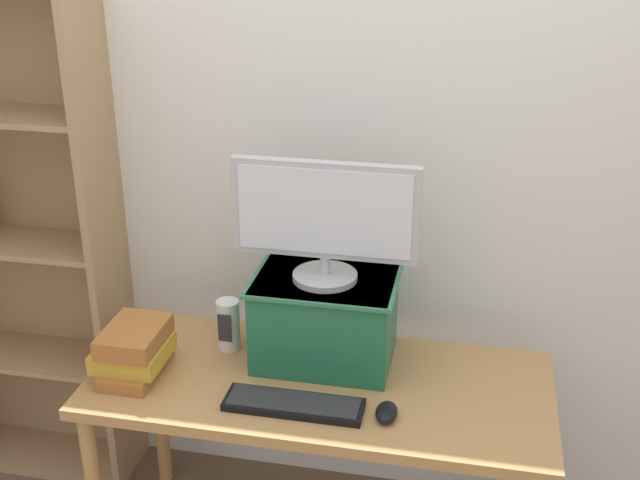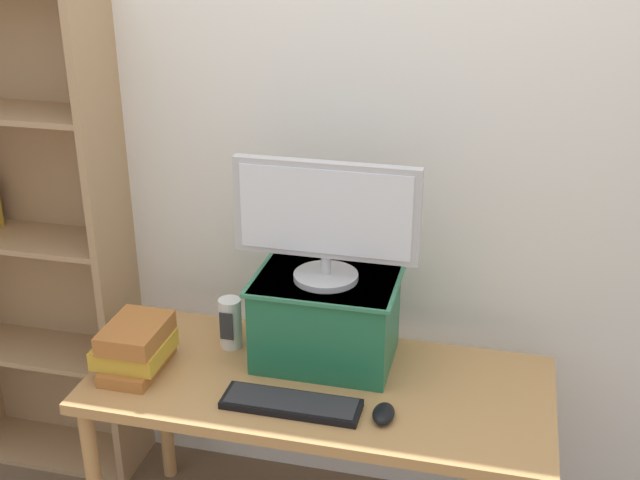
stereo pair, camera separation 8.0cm
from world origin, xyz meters
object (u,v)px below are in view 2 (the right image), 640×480
computer_monitor (326,218)px  book_stack (136,347)px  desk (319,401)px  riser_box (326,318)px  bookshelf_unit (26,234)px  computer_mouse (384,414)px  keyboard (291,404)px  desk_speaker (230,323)px

computer_monitor → book_stack: bearing=-160.6°
desk → computer_monitor: size_ratio=2.50×
riser_box → desk: bearing=-86.0°
bookshelf_unit → computer_mouse: (1.42, -0.47, -0.23)m
book_stack → desk: bearing=7.2°
desk → computer_monitor: 0.59m
desk → riser_box: riser_box is taller
computer_mouse → riser_box: bearing=130.4°
keyboard → computer_mouse: size_ratio=3.99×
riser_box → desk_speaker: 0.33m
keyboard → book_stack: bearing=170.8°
desk → keyboard: 0.19m
computer_monitor → keyboard: (-0.04, -0.29, -0.48)m
keyboard → computer_mouse: computer_mouse is taller
bookshelf_unit → computer_mouse: bearing=-18.3°
book_stack → riser_box: bearing=19.5°
computer_mouse → desk_speaker: size_ratio=0.60×
computer_monitor → computer_mouse: bearing=-49.4°
desk → keyboard: keyboard is taller
keyboard → riser_box: bearing=83.0°
desk → bookshelf_unit: bookshelf_unit is taller
book_stack → keyboard: bearing=-9.2°
computer_monitor → computer_mouse: (0.24, -0.28, -0.48)m
computer_monitor → computer_mouse: computer_monitor is taller
riser_box → book_stack: bearing=-160.5°
riser_box → computer_monitor: size_ratio=0.80×
keyboard → bookshelf_unit: bearing=157.3°
keyboard → computer_mouse: (0.27, 0.01, 0.01)m
bookshelf_unit → desk_speaker: bearing=-12.4°
riser_box → bookshelf_unit: bearing=170.8°
bookshelf_unit → keyboard: (1.15, -0.48, -0.23)m
riser_box → computer_mouse: 0.39m
bookshelf_unit → riser_box: 1.20m
desk → computer_mouse: computer_mouse is taller
riser_box → desk_speaker: bearing=179.6°
riser_box → book_stack: (-0.57, -0.20, -0.07)m
desk → computer_monitor: (-0.01, 0.13, 0.57)m
computer_mouse → desk_speaker: bearing=153.4°
bookshelf_unit → computer_monitor: size_ratio=3.28×
desk → bookshelf_unit: (-1.19, 0.32, 0.32)m
computer_mouse → desk_speaker: 0.64m
computer_monitor → desk: bearing=-86.0°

